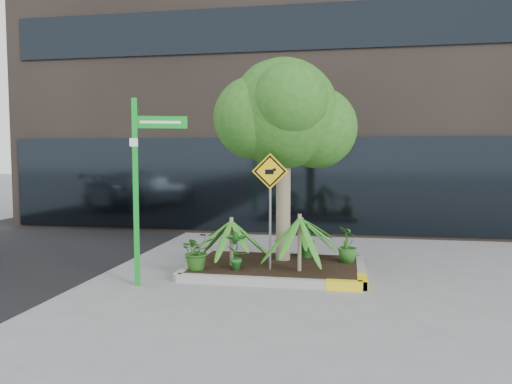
# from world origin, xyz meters

# --- Properties ---
(ground) EXTENTS (80.00, 80.00, 0.00)m
(ground) POSITION_xyz_m (0.00, 0.00, 0.00)
(ground) COLOR gray
(ground) RESTS_ON ground
(planter) EXTENTS (3.35, 2.36, 0.15)m
(planter) POSITION_xyz_m (0.23, 0.27, 0.10)
(planter) COLOR #9E9E99
(planter) RESTS_ON ground
(tree) EXTENTS (2.77, 2.45, 4.15)m
(tree) POSITION_xyz_m (0.28, 0.72, 3.03)
(tree) COLOR gray
(tree) RESTS_ON ground
(palm_front) EXTENTS (1.16, 1.16, 1.28)m
(palm_front) POSITION_xyz_m (0.69, -0.19, 1.11)
(palm_front) COLOR gray
(palm_front) RESTS_ON ground
(palm_left) EXTENTS (1.02, 1.02, 1.14)m
(palm_left) POSITION_xyz_m (-0.61, 0.03, 1.00)
(palm_left) COLOR gray
(palm_left) RESTS_ON ground
(palm_back) EXTENTS (0.89, 0.89, 0.99)m
(palm_back) POSITION_xyz_m (0.61, 1.19, 0.89)
(palm_back) COLOR gray
(palm_back) RESTS_ON ground
(shrub_a) EXTENTS (0.88, 0.88, 0.69)m
(shrub_a) POSITION_xyz_m (-1.15, -0.41, 0.49)
(shrub_a) COLOR #245618
(shrub_a) RESTS_ON planter
(shrub_b) EXTENTS (0.54, 0.54, 0.70)m
(shrub_b) POSITION_xyz_m (1.54, 0.69, 0.50)
(shrub_b) COLOR #255D1B
(shrub_b) RESTS_ON planter
(shrub_c) EXTENTS (0.40, 0.40, 0.73)m
(shrub_c) POSITION_xyz_m (-0.43, -0.33, 0.52)
(shrub_c) COLOR #226920
(shrub_c) RESTS_ON planter
(shrub_d) EXTENTS (0.49, 0.49, 0.76)m
(shrub_d) POSITION_xyz_m (0.73, 0.96, 0.53)
(shrub_d) COLOR #1B5819
(shrub_d) RESTS_ON planter
(street_sign_post) EXTENTS (1.14, 0.90, 3.18)m
(street_sign_post) POSITION_xyz_m (-1.96, -1.04, 1.97)
(street_sign_post) COLOR #0E9D26
(street_sign_post) RESTS_ON ground
(cattle_sign) EXTENTS (0.64, 0.14, 2.12)m
(cattle_sign) POSITION_xyz_m (0.16, -0.20, 1.58)
(cattle_sign) COLOR slate
(cattle_sign) RESTS_ON ground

